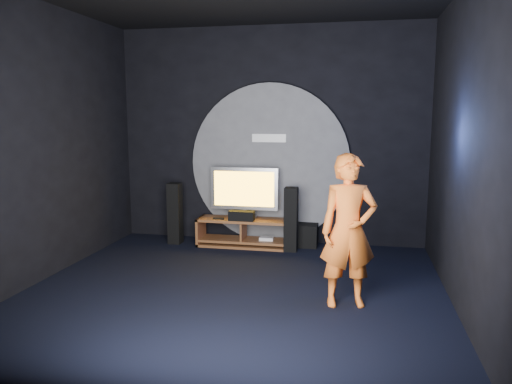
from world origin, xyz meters
TOP-DOWN VIEW (x-y plane):
  - floor at (0.00, 0.00)m, footprint 5.00×5.00m
  - back_wall at (0.00, 2.50)m, footprint 5.00×0.04m
  - front_wall at (0.00, -2.50)m, footprint 5.00×0.04m
  - left_wall at (-2.50, 0.00)m, footprint 0.04×5.00m
  - right_wall at (2.50, 0.00)m, footprint 0.04×5.00m
  - wall_disc_panel at (0.00, 2.44)m, footprint 2.60×0.11m
  - media_console at (-0.34, 2.05)m, footprint 1.47×0.45m
  - tv at (-0.35, 2.12)m, footprint 1.09×0.22m
  - center_speaker at (-0.35, 1.92)m, footprint 0.40×0.15m
  - remote at (-0.73, 1.93)m, footprint 0.18×0.05m
  - tower_speaker_left at (-1.49, 2.02)m, footprint 0.20×0.22m
  - tower_speaker_right at (0.43, 1.93)m, footprint 0.20×0.22m
  - subwoofer at (0.65, 2.25)m, footprint 0.33×0.33m
  - player at (1.33, -0.14)m, footprint 0.69×0.54m

SIDE VIEW (x-z plane):
  - floor at x=0.00m, z-range 0.00..0.00m
  - subwoofer at x=0.65m, z-range 0.00..0.36m
  - media_console at x=-0.34m, z-range -0.03..0.42m
  - remote at x=-0.73m, z-range 0.45..0.47m
  - tower_speaker_left at x=-1.49m, z-range 0.00..1.00m
  - tower_speaker_right at x=0.43m, z-range 0.00..1.00m
  - center_speaker at x=-0.35m, z-range 0.45..0.60m
  - player at x=1.33m, z-range 0.00..1.69m
  - tv at x=-0.35m, z-range 0.49..1.30m
  - wall_disc_panel at x=0.00m, z-range 0.00..2.60m
  - back_wall at x=0.00m, z-range 0.00..3.50m
  - front_wall at x=0.00m, z-range 0.00..3.50m
  - left_wall at x=-2.50m, z-range 0.00..3.50m
  - right_wall at x=2.50m, z-range 0.00..3.50m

